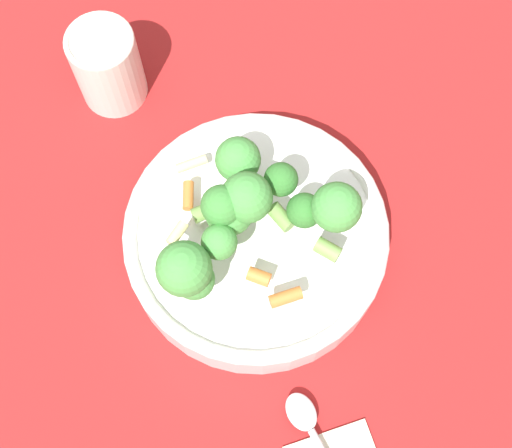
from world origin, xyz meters
TOP-DOWN VIEW (x-y plane):
  - ground_plane at (0.00, 0.00)m, footprint 3.00×3.00m
  - bowl at (0.00, 0.00)m, footprint 0.25×0.25m
  - pasta_salad at (0.01, 0.01)m, footprint 0.18×0.16m
  - cup at (0.14, -0.19)m, footprint 0.07×0.07m
  - spoon at (-0.05, 0.19)m, footprint 0.09×0.16m

SIDE VIEW (x-z plane):
  - ground_plane at x=0.00m, z-range 0.00..0.00m
  - spoon at x=-0.05m, z-range 0.01..0.02m
  - bowl at x=0.00m, z-range 0.00..0.06m
  - cup at x=0.14m, z-range 0.00..0.10m
  - pasta_salad at x=0.01m, z-range 0.06..0.15m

